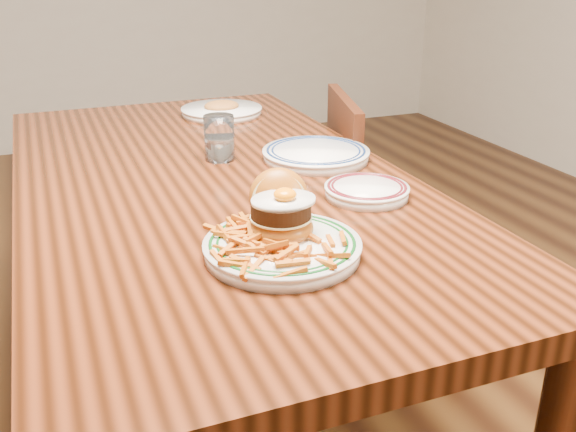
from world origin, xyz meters
name	(u,v)px	position (x,y,z in m)	size (l,w,h in m)	color
table	(215,212)	(0.00, 0.00, 0.66)	(0.85, 1.60, 0.75)	black
chair_right	(377,224)	(0.56, 0.22, 0.45)	(0.48, 0.48, 0.84)	#3F1B0D
main_plate	(282,233)	(0.01, -0.42, 0.79)	(0.27, 0.28, 0.13)	white
side_plate	(367,190)	(0.26, -0.25, 0.77)	(0.18, 0.18, 0.03)	white
rear_plate	(316,154)	(0.27, 0.02, 0.77)	(0.26, 0.26, 0.03)	white
water_glass	(219,141)	(0.05, 0.11, 0.80)	(0.07, 0.07, 0.11)	white
far_plate	(222,110)	(0.18, 0.55, 0.76)	(0.25, 0.25, 0.04)	white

